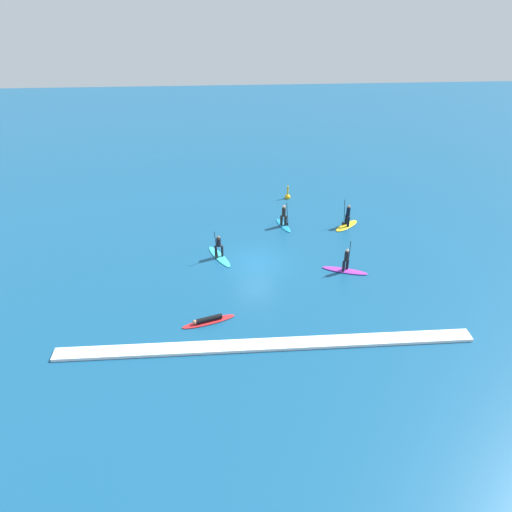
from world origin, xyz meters
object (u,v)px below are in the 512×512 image
object	(u,v)px
surfer_on_yellow_board	(347,221)
marker_buoy	(288,196)
surfer_on_teal_board	(219,252)
surfer_on_purple_board	(345,267)
surfer_on_blue_board	(284,220)
surfer_on_red_board	(208,320)

from	to	relation	value
surfer_on_yellow_board	marker_buoy	xyz separation A→B (m)	(-4.03, 5.67, -0.25)
surfer_on_teal_board	marker_buoy	bearing A→B (deg)	121.69
surfer_on_purple_board	marker_buoy	size ratio (longest dim) A/B	2.36
surfer_on_purple_board	surfer_on_yellow_board	world-z (taller)	surfer_on_purple_board
surfer_on_yellow_board	surfer_on_blue_board	bearing A→B (deg)	-45.57
surfer_on_teal_board	marker_buoy	distance (m)	11.46
surfer_on_yellow_board	surfer_on_teal_board	distance (m)	10.93
surfer_on_yellow_board	surfer_on_red_board	bearing A→B (deg)	5.11
surfer_on_teal_board	surfer_on_red_board	world-z (taller)	surfer_on_teal_board
surfer_on_yellow_board	surfer_on_teal_board	bearing A→B (deg)	-19.36
marker_buoy	surfer_on_teal_board	bearing A→B (deg)	-122.44
surfer_on_yellow_board	surfer_on_red_board	world-z (taller)	surfer_on_yellow_board
surfer_on_purple_board	surfer_on_blue_board	world-z (taller)	surfer_on_purple_board
surfer_on_purple_board	surfer_on_red_board	bearing A→B (deg)	-132.38
surfer_on_yellow_board	surfer_on_red_board	xyz separation A→B (m)	(-10.81, -11.16, -0.31)
surfer_on_yellow_board	surfer_on_teal_board	world-z (taller)	surfer_on_yellow_board
surfer_on_yellow_board	surfer_on_teal_board	xyz separation A→B (m)	(-10.18, -4.00, -0.01)
surfer_on_teal_board	surfer_on_red_board	size ratio (longest dim) A/B	0.98
surfer_on_purple_board	marker_buoy	xyz separation A→B (m)	(-2.38, 12.08, -0.18)
marker_buoy	surfer_on_yellow_board	bearing A→B (deg)	-54.61
surfer_on_teal_board	surfer_on_blue_board	distance (m)	6.78
surfer_on_blue_board	surfer_on_purple_board	bearing A→B (deg)	8.76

